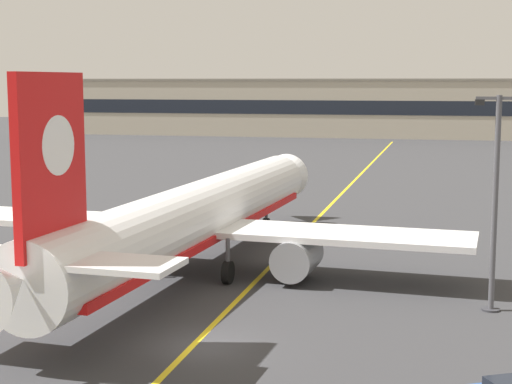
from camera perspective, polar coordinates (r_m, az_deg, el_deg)
The scene contains 5 objects.
ground_plane at distance 35.20m, azimuth -3.59°, elevation -10.85°, with size 400.00×400.00×0.00m, color #353538.
taxiway_centreline at distance 63.71m, azimuth 3.94°, elevation -2.34°, with size 0.30×180.00×0.01m, color yellow.
airliner_foreground at distance 47.26m, azimuth -4.28°, elevation -1.79°, with size 32.28×41.53×11.65m.
apron_lamp_post at distance 40.73m, azimuth 16.65°, elevation -0.48°, with size 2.24×0.90×10.64m.
terminal_building at distance 165.50m, azimuth 12.06°, elevation 5.85°, with size 164.71×12.40×11.79m.
Camera 1 is at (9.36, -32.00, 11.30)m, focal length 56.25 mm.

